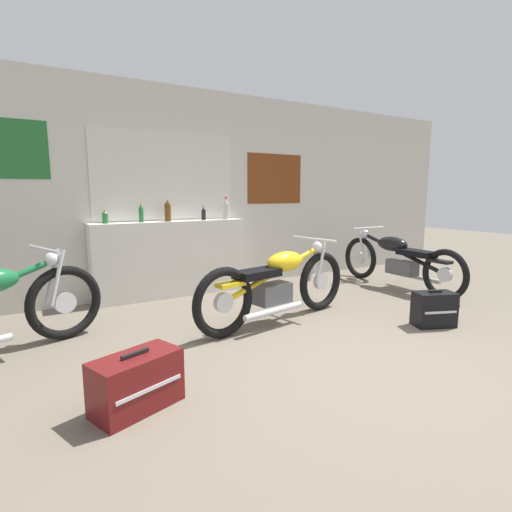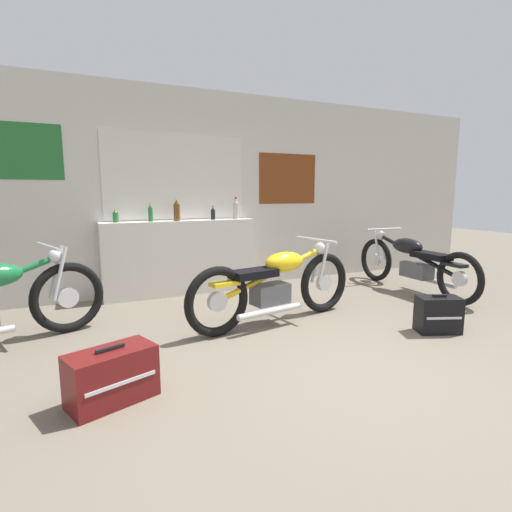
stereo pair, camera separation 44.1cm
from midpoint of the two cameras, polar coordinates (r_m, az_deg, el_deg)
The scene contains 12 objects.
ground_plane at distance 3.40m, azimuth 17.01°, elevation -15.58°, with size 24.00×24.00×0.00m, color #706656.
wall_back at distance 5.81m, azimuth -4.21°, elevation 9.16°, with size 10.00×0.07×2.80m.
sill_counter at distance 5.54m, azimuth -8.44°, elevation -0.24°, with size 2.08×0.28×1.02m.
bottle_leftmost at distance 5.32m, azimuth -17.22°, elevation 5.44°, with size 0.07×0.07×0.18m.
bottle_left_center at distance 5.37m, azimuth -12.58°, elevation 6.00°, with size 0.06×0.06×0.25m.
bottle_center at distance 5.43m, azimuth -8.99°, elevation 6.43°, with size 0.08×0.08×0.31m.
bottle_right_center at distance 5.62m, azimuth -3.93°, elevation 6.05°, with size 0.06×0.06×0.19m.
bottle_rightmost at distance 5.75m, azimuth -0.69°, elevation 6.70°, with size 0.08×0.08×0.31m.
motorcycle_black at distance 6.13m, azimuth 23.50°, elevation -0.85°, with size 0.64×2.22×0.86m.
motorcycle_yellow at distance 4.28m, azimuth 5.80°, elevation -4.10°, with size 2.12×0.68×0.88m.
hard_case_darkred at distance 2.88m, azimuth -15.68°, elevation -16.27°, with size 0.63×0.45×0.39m.
hard_case_black at distance 4.53m, azimuth 27.20°, elevation -7.49°, with size 0.47×0.37×0.39m.
Camera 2 is at (-1.94, -2.36, 1.40)m, focal length 28.00 mm.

